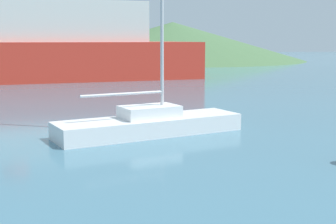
{
  "coord_description": "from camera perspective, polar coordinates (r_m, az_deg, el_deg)",
  "views": [
    {
      "loc": [
        -2.27,
        0.44,
        3.34
      ],
      "look_at": [
        0.33,
        14.0,
        1.2
      ],
      "focal_mm": 50.0,
      "sensor_mm": 36.0,
      "label": 1
    }
  ],
  "objects": [
    {
      "name": "sailboat_inner",
      "position": [
        16.61,
        -2.24,
        -1.15
      ],
      "size": [
        6.97,
        3.78,
        11.12
      ],
      "rotation": [
        0.0,
        0.0,
        0.31
      ],
      "color": "white",
      "rests_on": "ground_plane"
    },
    {
      "name": "ferry_distant",
      "position": [
        41.32,
        -18.81,
        7.66
      ],
      "size": [
        32.4,
        13.62,
        8.04
      ],
      "rotation": [
        0.0,
        0.0,
        0.14
      ],
      "color": "red",
      "rests_on": "ground_plane"
    },
    {
      "name": "hill_central",
      "position": [
        74.53,
        -18.85,
        12.53
      ],
      "size": [
        46.25,
        46.25,
        17.51
      ],
      "color": "#4C6647",
      "rests_on": "ground_plane"
    },
    {
      "name": "hill_east",
      "position": [
        77.31,
        0.55,
        8.63
      ],
      "size": [
        42.64,
        42.64,
        6.16
      ],
      "color": "#476B42",
      "rests_on": "ground_plane"
    }
  ]
}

